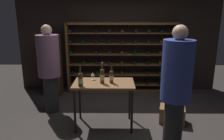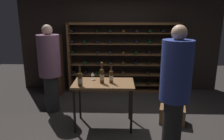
# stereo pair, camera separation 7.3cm
# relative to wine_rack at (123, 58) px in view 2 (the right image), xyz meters

# --- Properties ---
(ground_plane) EXTENTS (10.26, 10.26, 0.00)m
(ground_plane) POSITION_rel_wine_rack_xyz_m (-0.11, -1.92, -0.95)
(ground_plane) COLOR #383330
(back_wall) EXTENTS (5.48, 0.10, 2.92)m
(back_wall) POSITION_rel_wine_rack_xyz_m (-0.11, 0.21, 0.52)
(back_wall) COLOR black
(back_wall) RESTS_ON ground
(wine_rack) EXTENTS (2.98, 0.32, 1.89)m
(wine_rack) POSITION_rel_wine_rack_xyz_m (0.00, 0.00, 0.00)
(wine_rack) COLOR brown
(wine_rack) RESTS_ON ground
(tasting_table) EXTENTS (1.11, 0.66, 0.87)m
(tasting_table) POSITION_rel_wine_rack_xyz_m (-0.41, -1.96, -0.17)
(tasting_table) COLOR brown
(tasting_table) RESTS_ON ground
(person_bystander_red_print) EXTENTS (0.45, 0.45, 1.95)m
(person_bystander_red_print) POSITION_rel_wine_rack_xyz_m (0.71, -2.68, 0.13)
(person_bystander_red_print) COLOR black
(person_bystander_red_print) RESTS_ON ground
(person_bystander_dark_jacket) EXTENTS (0.47, 0.47, 1.89)m
(person_bystander_dark_jacket) POSITION_rel_wine_rack_xyz_m (-1.60, -1.33, 0.09)
(person_bystander_dark_jacket) COLOR black
(person_bystander_dark_jacket) RESTS_ON ground
(wine_crate) EXTENTS (0.55, 0.45, 0.32)m
(wine_crate) POSITION_rel_wine_rack_xyz_m (0.93, -1.82, -0.79)
(wine_crate) COLOR brown
(wine_crate) RESTS_ON ground
(display_cabinet) EXTENTS (0.44, 0.36, 1.60)m
(display_cabinet) POSITION_rel_wine_rack_xyz_m (-1.85, -0.26, -0.15)
(display_cabinet) COLOR #4C2D1E
(display_cabinet) RESTS_ON ground
(wine_bottle_amber_reserve) EXTENTS (0.09, 0.09, 0.37)m
(wine_bottle_amber_reserve) POSITION_rel_wine_rack_xyz_m (-0.80, -2.19, 0.06)
(wine_bottle_amber_reserve) COLOR #4C3314
(wine_bottle_amber_reserve) RESTS_ON tasting_table
(wine_bottle_gold_foil) EXTENTS (0.07, 0.07, 0.36)m
(wine_bottle_gold_foil) POSITION_rel_wine_rack_xyz_m (-0.27, -1.99, 0.05)
(wine_bottle_gold_foil) COLOR #4C3314
(wine_bottle_gold_foil) RESTS_ON tasting_table
(wine_bottle_black_capsule) EXTENTS (0.08, 0.08, 0.39)m
(wine_bottle_black_capsule) POSITION_rel_wine_rack_xyz_m (-0.44, -2.01, 0.07)
(wine_bottle_black_capsule) COLOR #4C3314
(wine_bottle_black_capsule) RESTS_ON tasting_table
(wine_glass_stemmed_right) EXTENTS (0.07, 0.07, 0.14)m
(wine_glass_stemmed_right) POSITION_rel_wine_rack_xyz_m (-0.63, -1.79, 0.03)
(wine_glass_stemmed_right) COLOR silver
(wine_glass_stemmed_right) RESTS_ON tasting_table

